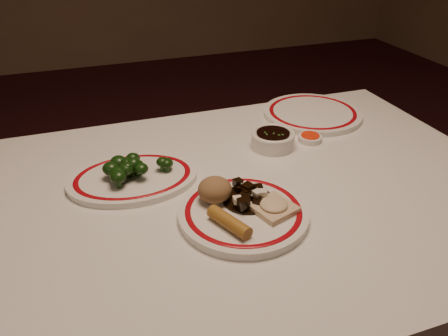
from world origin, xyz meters
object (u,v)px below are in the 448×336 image
dining_table (257,218)px  rice_mound (215,190)px  spring_roll (229,222)px  broccoli_pile (130,167)px  broccoli_plate (133,178)px  soy_bowl (273,140)px  main_plate (243,213)px  fried_wonton (274,207)px  stirfry_heap (248,196)px

dining_table → rice_mound: (-0.12, -0.05, 0.14)m
spring_roll → broccoli_pile: (-0.15, 0.26, 0.01)m
broccoli_plate → soy_bowl: 0.38m
broccoli_pile → rice_mound: bearing=-46.4°
main_plate → fried_wonton: (0.06, -0.02, 0.02)m
dining_table → rice_mound: rice_mound is taller
stirfry_heap → soy_bowl: 0.29m
spring_roll → broccoli_pile: size_ratio=0.62×
spring_roll → soy_bowl: 0.39m
broccoli_plate → broccoli_pile: broccoli_pile is taller
broccoli_plate → soy_bowl: soy_bowl is taller
spring_roll → fried_wonton: spring_roll is taller
main_plate → stirfry_heap: (0.02, 0.03, 0.02)m
spring_roll → fried_wonton: (0.10, 0.02, -0.00)m
rice_mound → stirfry_heap: bearing=-21.6°
broccoli_plate → fried_wonton: bearing=-43.3°
dining_table → main_plate: 0.16m
rice_mound → spring_roll: size_ratio=0.72×
broccoli_plate → soy_bowl: (0.38, 0.05, 0.01)m
main_plate → spring_roll: spring_roll is taller
dining_table → rice_mound: size_ratio=16.65×
spring_roll → broccoli_plate: bearing=95.8°
rice_mound → soy_bowl: size_ratio=0.63×
rice_mound → stirfry_heap: (0.06, -0.03, -0.01)m
spring_roll → broccoli_plate: (-0.14, 0.26, -0.02)m
dining_table → rice_mound: 0.19m
broccoli_plate → main_plate: bearing=-47.9°
fried_wonton → main_plate: bearing=158.6°
rice_mound → broccoli_pile: rice_mound is taller
spring_roll → broccoli_pile: 0.30m
stirfry_heap → broccoli_pile: (-0.22, 0.18, 0.01)m
fried_wonton → stirfry_heap: size_ratio=0.91×
broccoli_pile → soy_bowl: (0.38, 0.05, -0.02)m
spring_roll → fried_wonton: 0.11m
spring_roll → main_plate: bearing=20.2°
stirfry_heap → soy_bowl: stirfry_heap is taller
dining_table → broccoli_plate: broccoli_plate is taller
dining_table → broccoli_pile: broccoli_pile is taller
dining_table → broccoli_plate: (-0.27, 0.11, 0.10)m
rice_mound → broccoli_plate: rice_mound is taller
rice_mound → stirfry_heap: size_ratio=0.67×
broccoli_pile → dining_table: bearing=-22.9°
fried_wonton → broccoli_plate: fried_wonton is taller
dining_table → broccoli_pile: bearing=157.1°
dining_table → broccoli_plate: bearing=156.9°
main_plate → fried_wonton: bearing=-21.4°
spring_roll → fried_wonton: bearing=-11.2°
spring_roll → broccoli_plate: size_ratio=0.32×
dining_table → fried_wonton: 0.17m
main_plate → broccoli_plate: (-0.19, 0.21, -0.00)m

